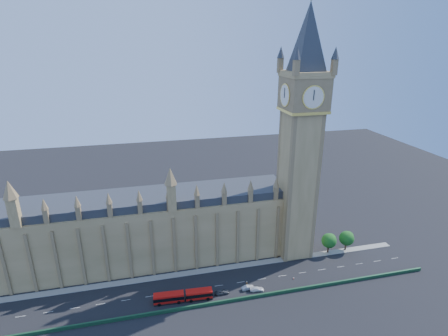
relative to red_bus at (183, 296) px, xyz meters
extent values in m
plane|color=black|center=(9.21, 4.59, -1.74)|extent=(400.00, 400.00, 0.00)
cube|color=olive|center=(-15.79, 26.59, 10.76)|extent=(120.00, 20.00, 25.00)
cube|color=#2D3035|center=(-15.79, 26.59, 24.76)|extent=(120.00, 18.00, 3.00)
cube|color=olive|center=(47.21, 18.59, 27.26)|extent=(12.00, 12.00, 58.00)
cube|color=olive|center=(47.21, 18.59, 62.26)|extent=(14.00, 14.00, 12.00)
cylinder|color=silver|center=(47.21, 11.44, 62.26)|extent=(7.20, 0.30, 7.20)
cube|color=olive|center=(47.21, 18.59, 69.26)|extent=(14.50, 14.50, 2.00)
pyramid|color=#2D3035|center=(47.21, 18.59, 92.26)|extent=(20.59, 20.59, 22.00)
cube|color=#1E4C2D|center=(9.21, -4.41, -1.14)|extent=(160.00, 0.60, 1.20)
cube|color=gray|center=(9.21, 14.09, -1.66)|extent=(160.00, 3.00, 0.16)
cylinder|color=#382619|center=(61.21, 14.59, 0.26)|extent=(0.70, 0.70, 4.00)
sphere|color=#144813|center=(61.21, 14.59, 3.76)|extent=(6.00, 6.00, 6.00)
sphere|color=#144813|center=(62.01, 14.89, 4.36)|extent=(4.38, 4.38, 4.38)
cylinder|color=#382619|center=(69.21, 14.59, 0.26)|extent=(0.70, 0.70, 4.00)
sphere|color=#144813|center=(69.21, 14.59, 3.76)|extent=(6.00, 6.00, 6.00)
sphere|color=#144813|center=(70.01, 14.89, 4.36)|extent=(4.38, 4.38, 4.38)
cube|color=red|center=(-4.72, 0.28, -0.09)|extent=(10.08, 3.35, 3.31)
cube|color=red|center=(5.30, -0.32, -0.09)|extent=(8.98, 3.28, 3.31)
cube|color=black|center=(-4.72, 0.28, 0.31)|extent=(10.13, 3.40, 1.26)
cube|color=black|center=(5.30, -0.32, 0.31)|extent=(9.03, 3.34, 1.26)
cylinder|color=black|center=(0.01, 0.00, -0.25)|extent=(1.02, 2.70, 2.65)
cylinder|color=black|center=(-7.98, -0.90, -1.19)|extent=(1.12, 0.40, 1.10)
cylinder|color=black|center=(-7.81, 1.85, -1.19)|extent=(1.12, 0.40, 1.10)
cylinder|color=black|center=(-1.63, -1.28, -1.19)|extent=(1.12, 0.40, 1.10)
cylinder|color=black|center=(-1.47, 1.47, -1.19)|extent=(1.12, 0.40, 1.10)
cylinder|color=black|center=(2.40, -1.53, -1.19)|extent=(1.12, 0.40, 1.10)
cylinder|color=black|center=(2.56, 1.23, -1.19)|extent=(1.12, 0.40, 1.10)
cylinder|color=black|center=(8.04, -1.87, -1.19)|extent=(1.12, 0.40, 1.10)
cylinder|color=black|center=(8.20, 0.89, -1.19)|extent=(1.12, 0.40, 1.10)
imported|color=#43464B|center=(13.29, 0.12, -0.96)|extent=(4.59, 1.86, 1.56)
imported|color=#9C9EA3|center=(22.58, 0.29, -1.00)|extent=(4.64, 2.10, 1.48)
imported|color=silver|center=(25.39, -1.16, -1.03)|extent=(5.08, 2.52, 1.42)
cube|color=black|center=(23.21, 0.86, -1.72)|extent=(0.52, 0.52, 0.04)
cone|color=orange|center=(23.21, 0.86, -1.36)|extent=(0.57, 0.57, 0.76)
cylinder|color=white|center=(23.21, 0.86, -1.25)|extent=(0.37, 0.37, 0.13)
cube|color=black|center=(23.21, 3.61, -1.72)|extent=(0.59, 0.59, 0.05)
cone|color=orange|center=(23.21, 3.61, -1.34)|extent=(0.65, 0.65, 0.80)
cylinder|color=white|center=(23.21, 3.61, -1.23)|extent=(0.39, 0.39, 0.14)
cube|color=black|center=(23.21, 0.77, -1.72)|extent=(0.51, 0.51, 0.04)
cone|color=red|center=(23.21, 0.77, -1.39)|extent=(0.56, 0.56, 0.70)
cylinder|color=white|center=(23.21, 0.77, -1.29)|extent=(0.34, 0.34, 0.12)
cube|color=black|center=(40.48, 1.95, -1.72)|extent=(0.42, 0.42, 0.04)
cone|color=red|center=(40.48, 1.95, -1.40)|extent=(0.47, 0.47, 0.70)
cylinder|color=white|center=(40.48, 1.95, -1.30)|extent=(0.34, 0.34, 0.12)
camera|label=1|loc=(-8.71, -95.28, 79.34)|focal=28.00mm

